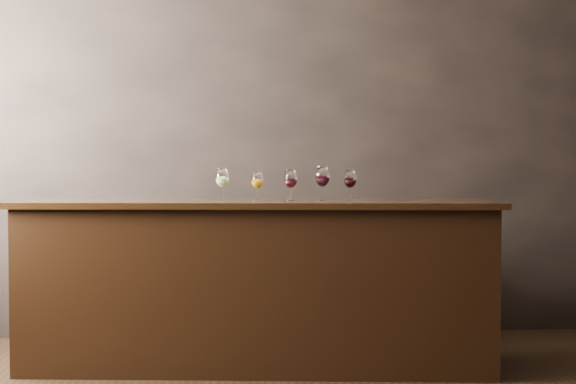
{
  "coord_description": "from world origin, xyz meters",
  "views": [
    {
      "loc": [
        -0.07,
        -3.44,
        1.22
      ],
      "look_at": [
        0.28,
        1.3,
        1.05
      ],
      "focal_mm": 50.0,
      "sensor_mm": 36.0,
      "label": 1
    }
  ],
  "objects": [
    {
      "name": "glass_amber",
      "position": [
        0.1,
        1.32,
        1.12
      ],
      "size": [
        0.07,
        0.07,
        0.17
      ],
      "color": "white",
      "rests_on": "bar_top"
    },
    {
      "name": "glass_red_b",
      "position": [
        0.49,
        1.29,
        1.14
      ],
      "size": [
        0.09,
        0.09,
        0.2
      ],
      "color": "white",
      "rests_on": "bar_top"
    },
    {
      "name": "room_shell",
      "position": [
        -0.23,
        0.11,
        1.81
      ],
      "size": [
        5.02,
        4.52,
        2.81
      ],
      "color": "black",
      "rests_on": "ground"
    },
    {
      "name": "bar_top",
      "position": [
        0.09,
        1.3,
        0.98
      ],
      "size": [
        2.9,
        0.94,
        0.04
      ],
      "primitive_type": "cube",
      "rotation": [
        0.0,
        0.0,
        -0.1
      ],
      "color": "black",
      "rests_on": "bar_counter"
    },
    {
      "name": "back_bar_shelf",
      "position": [
        -0.17,
        2.03,
        0.39
      ],
      "size": [
        2.18,
        0.4,
        0.79
      ],
      "primitive_type": "cube",
      "color": "black",
      "rests_on": "ground"
    },
    {
      "name": "glass_red_a",
      "position": [
        0.29,
        1.26,
        1.12
      ],
      "size": [
        0.08,
        0.08,
        0.18
      ],
      "color": "white",
      "rests_on": "bar_top"
    },
    {
      "name": "bar_counter",
      "position": [
        0.09,
        1.3,
        0.48
      ],
      "size": [
        2.8,
        0.87,
        0.96
      ],
      "primitive_type": "cube",
      "rotation": [
        0.0,
        0.0,
        -0.1
      ],
      "color": "black",
      "rests_on": "ground"
    },
    {
      "name": "glass_red_c",
      "position": [
        0.66,
        1.33,
        1.12
      ],
      "size": [
        0.08,
        0.08,
        0.18
      ],
      "color": "white",
      "rests_on": "bar_top"
    },
    {
      "name": "glass_white",
      "position": [
        -0.11,
        1.34,
        1.13
      ],
      "size": [
        0.08,
        0.08,
        0.19
      ],
      "color": "white",
      "rests_on": "bar_top"
    }
  ]
}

